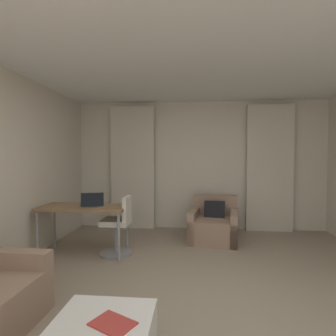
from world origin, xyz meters
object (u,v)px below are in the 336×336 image
at_px(armchair, 214,225).
at_px(desk_chair, 118,229).
at_px(laptop, 93,204).
at_px(desk, 84,210).
at_px(magazine_open, 113,324).

height_order(armchair, desk_chair, desk_chair).
distance_m(desk_chair, laptop, 0.54).
bearing_deg(desk, magazine_open, -63.61).
bearing_deg(laptop, desk, 159.70).
distance_m(armchair, magazine_open, 3.24).
xyz_separation_m(desk_chair, laptop, (-0.36, -0.08, 0.39)).
height_order(armchair, magazine_open, armchair).
relative_size(armchair, desk_chair, 1.11).
bearing_deg(magazine_open, desk_chair, 104.52).
height_order(armchair, laptop, laptop).
height_order(laptop, magazine_open, laptop).
distance_m(armchair, laptop, 2.14).
relative_size(desk, desk_chair, 1.47).
xyz_separation_m(desk, magazine_open, (1.10, -2.23, -0.30)).
distance_m(laptop, magazine_open, 2.40).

